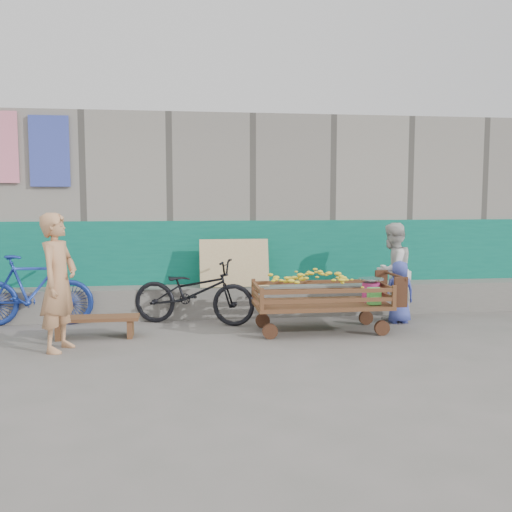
{
  "coord_description": "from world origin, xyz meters",
  "views": [
    {
      "loc": [
        -0.47,
        -5.95,
        1.72
      ],
      "look_at": [
        0.48,
        1.2,
        1.0
      ],
      "focal_mm": 40.0,
      "sensor_mm": 36.0,
      "label": 1
    }
  ],
  "objects": [
    {
      "name": "building_wall",
      "position": [
        -0.0,
        4.05,
        1.47
      ],
      "size": [
        12.0,
        3.5,
        3.0
      ],
      "color": "gray",
      "rests_on": "ground"
    },
    {
      "name": "bench",
      "position": [
        -1.53,
        1.22,
        0.2
      ],
      "size": [
        1.07,
        0.32,
        0.27
      ],
      "color": "brown",
      "rests_on": "ground"
    },
    {
      "name": "woman",
      "position": [
        2.54,
        1.84,
        0.69
      ],
      "size": [
        0.85,
        0.83,
        1.39
      ],
      "primitive_type": "imported",
      "rotation": [
        0.0,
        0.0,
        3.79
      ],
      "color": "silver",
      "rests_on": "ground"
    },
    {
      "name": "vendor_man",
      "position": [
        -1.84,
        0.66,
        0.78
      ],
      "size": [
        0.53,
        0.66,
        1.57
      ],
      "primitive_type": "imported",
      "rotation": [
        0.0,
        0.0,
        1.27
      ],
      "color": "tan",
      "rests_on": "ground"
    },
    {
      "name": "bicycle_dark",
      "position": [
        -0.3,
        1.85,
        0.45
      ],
      "size": [
        1.81,
        1.11,
        0.9
      ],
      "primitive_type": "imported",
      "rotation": [
        0.0,
        0.0,
        1.24
      ],
      "color": "black",
      "rests_on": "ground"
    },
    {
      "name": "banana_cart",
      "position": [
        1.3,
        1.18,
        0.54
      ],
      "size": [
        1.89,
        0.86,
        0.8
      ],
      "color": "brown",
      "rests_on": "ground"
    },
    {
      "name": "ground",
      "position": [
        0.0,
        0.0,
        0.0
      ],
      "size": [
        80.0,
        80.0,
        0.0
      ],
      "primitive_type": "plane",
      "color": "#5E5C55",
      "rests_on": "ground"
    },
    {
      "name": "bicycle_blue",
      "position": [
        -2.47,
        2.05,
        0.48
      ],
      "size": [
        1.63,
        0.5,
        0.97
      ],
      "primitive_type": "imported",
      "rotation": [
        0.0,
        0.0,
        1.54
      ],
      "color": "navy",
      "rests_on": "ground"
    },
    {
      "name": "child",
      "position": [
        2.54,
        1.55,
        0.44
      ],
      "size": [
        0.43,
        0.29,
        0.87
      ],
      "primitive_type": "imported",
      "rotation": [
        0.0,
        0.0,
        3.17
      ],
      "color": "#3E4CA8",
      "rests_on": "ground"
    }
  ]
}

